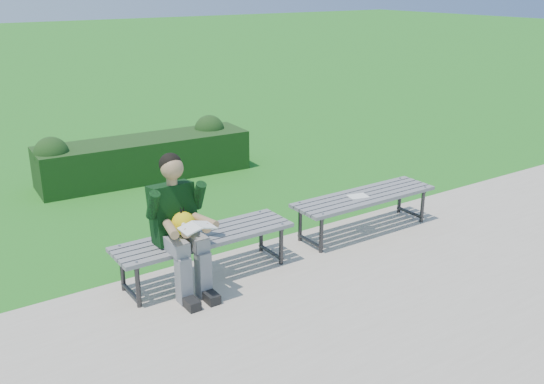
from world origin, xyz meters
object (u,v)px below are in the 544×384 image
Objects in this scene: bench_right at (364,199)px; paper_sheet at (358,196)px; hedge at (144,156)px; seated_boy at (179,221)px; bench_left at (205,240)px.

paper_sheet is at bearing 180.00° from bench_right.
seated_boy is (-1.08, -3.47, 0.38)m from hedge.
bench_left is at bearing -103.05° from hedge.
bench_right is at bearing -69.14° from hedge.
hedge is at bearing 72.67° from seated_boy.
bench_left is at bearing 17.12° from seated_boy.
hedge is at bearing 109.37° from paper_sheet.
seated_boy reaches higher than bench_right.
hedge reaches higher than bench_left.
bench_right is 1.37× the size of seated_boy.
bench_right is (1.29, -3.39, 0.08)m from hedge.
paper_sheet is at bearing -0.33° from bench_left.
bench_left is 1.00× the size of bench_right.
bench_left is at bearing 179.69° from bench_right.
bench_left reaches higher than paper_sheet.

